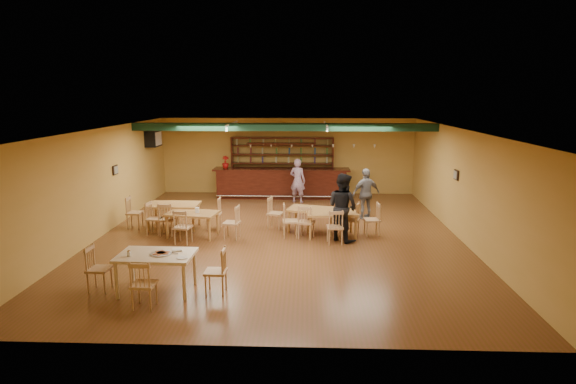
{
  "coord_description": "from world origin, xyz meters",
  "views": [
    {
      "loc": [
        0.75,
        -12.89,
        3.93
      ],
      "look_at": [
        0.23,
        0.6,
        1.15
      ],
      "focal_mm": 29.75,
      "sensor_mm": 36.0,
      "label": 1
    }
  ],
  "objects_px": {
    "dining_table_c": "(193,224)",
    "dining_table_d": "(331,224)",
    "dining_table_b": "(312,220)",
    "patron_right_a": "(343,207)",
    "near_table": "(157,273)",
    "patron_bar": "(298,181)",
    "bar_counter": "(282,183)",
    "dining_table_a": "(174,216)"
  },
  "relations": [
    {
      "from": "dining_table_c",
      "to": "dining_table_d",
      "type": "height_order",
      "value": "dining_table_d"
    },
    {
      "from": "dining_table_a",
      "to": "dining_table_d",
      "type": "height_order",
      "value": "dining_table_a"
    },
    {
      "from": "bar_counter",
      "to": "dining_table_a",
      "type": "relative_size",
      "value": 3.5
    },
    {
      "from": "dining_table_c",
      "to": "patron_right_a",
      "type": "xyz_separation_m",
      "value": [
        4.16,
        -0.19,
        0.58
      ]
    },
    {
      "from": "dining_table_b",
      "to": "near_table",
      "type": "height_order",
      "value": "near_table"
    },
    {
      "from": "bar_counter",
      "to": "patron_bar",
      "type": "distance_m",
      "value": 1.07
    },
    {
      "from": "dining_table_b",
      "to": "near_table",
      "type": "xyz_separation_m",
      "value": [
        -3.18,
        -4.44,
        0.05
      ]
    },
    {
      "from": "near_table",
      "to": "bar_counter",
      "type": "bearing_deg",
      "value": 78.74
    },
    {
      "from": "bar_counter",
      "to": "dining_table_d",
      "type": "distance_m",
      "value": 5.35
    },
    {
      "from": "dining_table_b",
      "to": "dining_table_c",
      "type": "height_order",
      "value": "dining_table_c"
    },
    {
      "from": "dining_table_c",
      "to": "near_table",
      "type": "height_order",
      "value": "near_table"
    },
    {
      "from": "patron_bar",
      "to": "patron_right_a",
      "type": "distance_m",
      "value": 4.8
    },
    {
      "from": "dining_table_d",
      "to": "patron_right_a",
      "type": "height_order",
      "value": "patron_right_a"
    },
    {
      "from": "dining_table_a",
      "to": "near_table",
      "type": "height_order",
      "value": "near_table"
    },
    {
      "from": "dining_table_a",
      "to": "near_table",
      "type": "relative_size",
      "value": 1.0
    },
    {
      "from": "dining_table_b",
      "to": "dining_table_c",
      "type": "xyz_separation_m",
      "value": [
        -3.36,
        -0.61,
        0.0
      ]
    },
    {
      "from": "dining_table_c",
      "to": "near_table",
      "type": "xyz_separation_m",
      "value": [
        0.18,
        -3.83,
        0.05
      ]
    },
    {
      "from": "dining_table_a",
      "to": "patron_bar",
      "type": "xyz_separation_m",
      "value": [
        3.61,
        3.61,
        0.44
      ]
    },
    {
      "from": "bar_counter",
      "to": "dining_table_c",
      "type": "distance_m",
      "value": 5.71
    },
    {
      "from": "dining_table_b",
      "to": "patron_right_a",
      "type": "relative_size",
      "value": 0.74
    },
    {
      "from": "dining_table_d",
      "to": "near_table",
      "type": "height_order",
      "value": "near_table"
    },
    {
      "from": "dining_table_b",
      "to": "patron_right_a",
      "type": "height_order",
      "value": "patron_right_a"
    },
    {
      "from": "dining_table_a",
      "to": "patron_bar",
      "type": "height_order",
      "value": "patron_bar"
    },
    {
      "from": "near_table",
      "to": "dining_table_b",
      "type": "bearing_deg",
      "value": 55.79
    },
    {
      "from": "near_table",
      "to": "patron_bar",
      "type": "height_order",
      "value": "patron_bar"
    },
    {
      "from": "dining_table_a",
      "to": "dining_table_b",
      "type": "xyz_separation_m",
      "value": [
        4.11,
        -0.21,
        -0.03
      ]
    },
    {
      "from": "dining_table_b",
      "to": "patron_right_a",
      "type": "distance_m",
      "value": 1.27
    },
    {
      "from": "bar_counter",
      "to": "patron_bar",
      "type": "relative_size",
      "value": 3.21
    },
    {
      "from": "bar_counter",
      "to": "dining_table_a",
      "type": "xyz_separation_m",
      "value": [
        -2.97,
        -4.44,
        -0.19
      ]
    },
    {
      "from": "dining_table_b",
      "to": "near_table",
      "type": "bearing_deg",
      "value": -109.87
    },
    {
      "from": "near_table",
      "to": "dining_table_d",
      "type": "bearing_deg",
      "value": 48.65
    },
    {
      "from": "dining_table_b",
      "to": "patron_bar",
      "type": "distance_m",
      "value": 3.88
    },
    {
      "from": "near_table",
      "to": "patron_right_a",
      "type": "distance_m",
      "value": 5.42
    },
    {
      "from": "bar_counter",
      "to": "patron_right_a",
      "type": "relative_size",
      "value": 2.8
    },
    {
      "from": "dining_table_a",
      "to": "patron_right_a",
      "type": "height_order",
      "value": "patron_right_a"
    },
    {
      "from": "bar_counter",
      "to": "dining_table_b",
      "type": "bearing_deg",
      "value": -76.22
    },
    {
      "from": "patron_bar",
      "to": "patron_right_a",
      "type": "height_order",
      "value": "patron_right_a"
    },
    {
      "from": "bar_counter",
      "to": "patron_right_a",
      "type": "bearing_deg",
      "value": -70.39
    },
    {
      "from": "dining_table_c",
      "to": "dining_table_d",
      "type": "relative_size",
      "value": 0.98
    },
    {
      "from": "dining_table_b",
      "to": "patron_bar",
      "type": "xyz_separation_m",
      "value": [
        -0.5,
        3.82,
        0.47
      ]
    },
    {
      "from": "dining_table_b",
      "to": "dining_table_c",
      "type": "relative_size",
      "value": 1.0
    },
    {
      "from": "dining_table_c",
      "to": "dining_table_d",
      "type": "bearing_deg",
      "value": 11.56
    }
  ]
}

